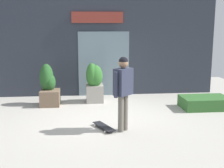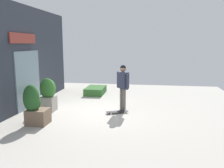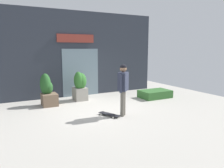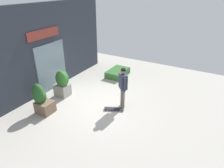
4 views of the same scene
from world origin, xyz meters
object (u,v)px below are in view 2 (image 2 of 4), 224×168
Objects in this scene: planter_box_left at (35,106)px; planter_box_right at (48,93)px; skateboarder at (123,83)px; skateboard at (117,112)px.

planter_box_right is at bearing 7.98° from planter_box_left.
planter_box_right is (1.41, 0.20, 0.10)m from planter_box_left.
skateboard is (-0.44, 0.16, -1.01)m from skateboarder.
skateboarder is 2.14× the size of skateboard.
skateboarder is at bearing -78.57° from planter_box_right.
skateboard is 0.63× the size of planter_box_left.
planter_box_right is at bearing -21.56° from skateboard.
skateboard is 2.67m from planter_box_right.
skateboarder is at bearing -52.40° from planter_box_left.
skateboarder reaches higher than planter_box_right.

